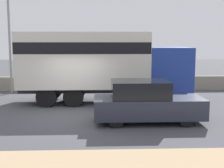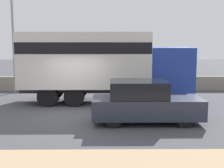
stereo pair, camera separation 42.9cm
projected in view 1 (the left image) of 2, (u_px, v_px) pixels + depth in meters
name	position (u px, v px, depth m)	size (l,w,h in m)	color
ground_plane	(74.00, 116.00, 12.90)	(80.00, 80.00, 0.00)	#47474C
stone_wall_backdrop	(82.00, 83.00, 19.67)	(60.00, 0.35, 0.88)	gray
street_lamp	(9.00, 32.00, 18.22)	(0.56, 0.28, 6.15)	gray
box_truck	(99.00, 62.00, 15.58)	(8.44, 2.56, 3.51)	navy
car_hatchback	(146.00, 102.00, 11.91)	(4.14, 1.75, 1.61)	#282D3D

